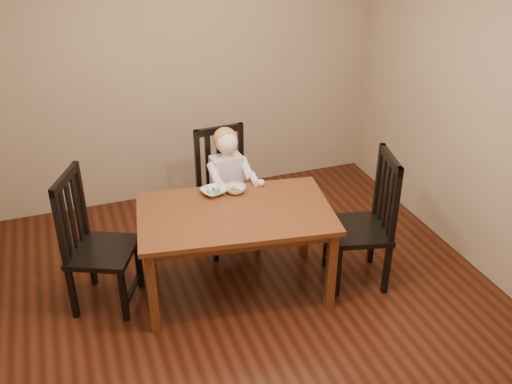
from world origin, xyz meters
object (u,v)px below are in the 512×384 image
object	(u,v)px
chair_left	(94,244)
chair_child	(226,192)
toddler	(228,178)
chair_right	(366,223)
bowl_veg	(236,189)
dining_table	(235,221)
bowl_peas	(214,192)

from	to	relation	value
chair_left	chair_child	bearing A→B (deg)	137.11
chair_child	toddler	distance (m)	0.17
chair_child	chair_right	xyz separation A→B (m)	(0.90, -0.91, 0.02)
chair_left	bowl_veg	distance (m)	1.18
chair_left	toddler	xyz separation A→B (m)	(1.19, 0.43, 0.15)
bowl_veg	chair_left	bearing A→B (deg)	-176.50
toddler	bowl_veg	distance (m)	0.37
dining_table	bowl_peas	world-z (taller)	bowl_peas
chair_child	bowl_peas	xyz separation A→B (m)	(-0.22, -0.39, 0.24)
chair_left	toddler	distance (m)	1.28
dining_table	chair_right	distance (m)	1.06
chair_child	bowl_veg	distance (m)	0.48
bowl_peas	dining_table	bearing A→B (deg)	-75.53
chair_left	bowl_peas	size ratio (longest dim) A/B	5.95
chair_left	chair_right	size ratio (longest dim) A/B	0.99
chair_right	bowl_peas	world-z (taller)	chair_right
bowl_peas	chair_child	bearing A→B (deg)	60.85
chair_right	bowl_peas	size ratio (longest dim) A/B	6.00
chair_left	toddler	world-z (taller)	chair_left
toddler	bowl_peas	xyz separation A→B (m)	(-0.22, -0.33, 0.08)
toddler	bowl_peas	bearing A→B (deg)	52.57
dining_table	bowl_peas	distance (m)	0.34
chair_child	chair_right	distance (m)	1.28
chair_child	bowl_veg	bearing A→B (deg)	80.78
dining_table	chair_right	xyz separation A→B (m)	(1.03, -0.21, -0.11)
dining_table	bowl_veg	bearing A→B (deg)	71.41
chair_child	chair_left	xyz separation A→B (m)	(-1.19, -0.48, 0.01)
toddler	chair_right	bearing A→B (deg)	132.24
chair_left	bowl_veg	bearing A→B (deg)	118.45
dining_table	chair_left	bearing A→B (deg)	168.47
toddler	bowl_veg	xyz separation A→B (m)	(-0.04, -0.36, 0.08)
chair_child	dining_table	bearing A→B (deg)	75.21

